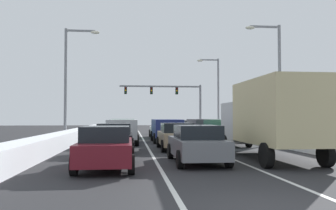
{
  "coord_description": "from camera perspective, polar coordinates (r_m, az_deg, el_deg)",
  "views": [
    {
      "loc": [
        -2.76,
        -6.65,
        1.82
      ],
      "look_at": [
        0.49,
        23.87,
        2.9
      ],
      "focal_mm": 37.82,
      "sensor_mm": 36.0,
      "label": 1
    }
  ],
  "objects": [
    {
      "name": "suv_navy_center_lane_third",
      "position": [
        26.22,
        -0.24,
        -3.78
      ],
      "size": [
        2.16,
        4.9,
        1.67
      ],
      "color": "navy",
      "rests_on": "ground"
    },
    {
      "name": "lane_stripe_between_center_lane_and_left_lane",
      "position": [
        26.8,
        -3.82,
        -5.9
      ],
      "size": [
        0.14,
        44.15,
        0.01
      ],
      "primitive_type": "cube",
      "color": "silver",
      "rests_on": "ground"
    },
    {
      "name": "box_truck_right_lane_nearest",
      "position": [
        15.88,
        16.08,
        -1.66
      ],
      "size": [
        2.53,
        7.2,
        3.36
      ],
      "color": "#B7BABF",
      "rests_on": "ground"
    },
    {
      "name": "sedan_maroon_left_lane_nearest",
      "position": [
        12.93,
        -9.94,
        -6.68
      ],
      "size": [
        2.0,
        4.5,
        1.51
      ],
      "color": "maroon",
      "rests_on": "ground"
    },
    {
      "name": "traffic_light_gantry",
      "position": [
        47.19,
        0.67,
        1.53
      ],
      "size": [
        10.94,
        0.47,
        6.2
      ],
      "color": "slate",
      "rests_on": "ground"
    },
    {
      "name": "street_lamp_left_mid",
      "position": [
        28.14,
        -15.47,
        4.83
      ],
      "size": [
        2.66,
        0.36,
        8.65
      ],
      "color": "gray",
      "rests_on": "ground"
    },
    {
      "name": "suv_charcoal_right_lane_third",
      "position": [
        30.62,
        5.53,
        -3.51
      ],
      "size": [
        2.16,
        4.9,
        1.67
      ],
      "color": "#38383D",
      "rests_on": "ground"
    },
    {
      "name": "sedan_red_right_lane_fourth",
      "position": [
        37.31,
        3.74,
        -3.63
      ],
      "size": [
        2.0,
        4.5,
        1.51
      ],
      "color": "maroon",
      "rests_on": "ground"
    },
    {
      "name": "ground_plane",
      "position": [
        22.94,
        0.85,
        -6.57
      ],
      "size": [
        120.0,
        120.0,
        0.0
      ],
      "primitive_type": "plane",
      "color": "#28282B"
    },
    {
      "name": "street_lamp_right_mid",
      "position": [
        42.1,
        7.65,
        2.61
      ],
      "size": [
        2.66,
        0.36,
        8.77
      ],
      "color": "gray",
      "rests_on": "ground"
    },
    {
      "name": "sedan_black_left_lane_second",
      "position": [
        18.62,
        -8.61,
        -5.25
      ],
      "size": [
        2.0,
        4.5,
        1.51
      ],
      "color": "black",
      "rests_on": "ground"
    },
    {
      "name": "snow_bank_left_shoulder",
      "position": [
        27.09,
        -15.13,
        -4.88
      ],
      "size": [
        1.28,
        44.15,
        0.87
      ],
      "primitive_type": "cube",
      "color": "white",
      "rests_on": "ground"
    },
    {
      "name": "suv_green_right_lane_second",
      "position": [
        23.46,
        9.3,
        -3.96
      ],
      "size": [
        2.16,
        4.9,
        1.67
      ],
      "color": "#1E5633",
      "rests_on": "ground"
    },
    {
      "name": "sedan_white_center_lane_fourth",
      "position": [
        32.07,
        -1.14,
        -3.9
      ],
      "size": [
        2.0,
        4.5,
        1.51
      ],
      "color": "silver",
      "rests_on": "ground"
    },
    {
      "name": "suv_silver_left_lane_third",
      "position": [
        24.42,
        -7.35,
        -3.89
      ],
      "size": [
        2.16,
        4.9,
        1.67
      ],
      "color": "#B7BABF",
      "rests_on": "ground"
    },
    {
      "name": "lane_stripe_between_right_lane_and_center_lane",
      "position": [
        27.15,
        3.41,
        -5.85
      ],
      "size": [
        0.14,
        44.15,
        0.01
      ],
      "primitive_type": "cube",
      "color": "silver",
      "rests_on": "ground"
    },
    {
      "name": "sedan_tan_center_lane_second",
      "position": [
        20.12,
        1.37,
        -5.03
      ],
      "size": [
        2.0,
        4.5,
        1.51
      ],
      "color": "#937F60",
      "rests_on": "ground"
    },
    {
      "name": "suv_green_left_lane_fourth",
      "position": [
        30.71,
        -7.33,
        -3.5
      ],
      "size": [
        2.16,
        4.9,
        1.67
      ],
      "color": "#1E5633",
      "rests_on": "ground"
    },
    {
      "name": "sedan_gray_center_lane_nearest",
      "position": [
        14.32,
        4.66,
        -6.25
      ],
      "size": [
        2.0,
        4.5,
        1.51
      ],
      "color": "slate",
      "rests_on": "ground"
    },
    {
      "name": "street_lamp_right_near",
      "position": [
        27.04,
        16.87,
        5.07
      ],
      "size": [
        2.66,
        0.36,
        8.6
      ],
      "color": "gray",
      "rests_on": "ground"
    },
    {
      "name": "snow_bank_right_shoulder",
      "position": [
        28.48,
        14.02,
        -4.97
      ],
      "size": [
        1.65,
        44.15,
        0.65
      ],
      "primitive_type": "cube",
      "color": "white",
      "rests_on": "ground"
    }
  ]
}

